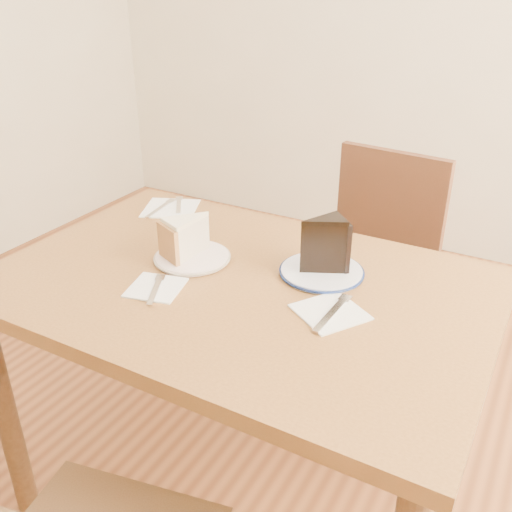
{
  "coord_description": "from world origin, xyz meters",
  "views": [
    {
      "loc": [
        0.63,
        -1.04,
        1.44
      ],
      "look_at": [
        0.02,
        0.05,
        0.8
      ],
      "focal_mm": 40.0,
      "sensor_mm": 36.0,
      "label": 1
    }
  ],
  "objects_px": {
    "plate_cream": "(192,257)",
    "carrot_cake": "(190,237)",
    "table": "(239,314)",
    "chair_far": "(366,277)",
    "plate_navy": "(322,272)",
    "chocolate_cake": "(321,247)"
  },
  "relations": [
    {
      "from": "plate_cream",
      "to": "table",
      "type": "bearing_deg",
      "value": -12.59
    },
    {
      "from": "plate_navy",
      "to": "chocolate_cake",
      "type": "bearing_deg",
      "value": -143.1
    },
    {
      "from": "plate_navy",
      "to": "chair_far",
      "type": "bearing_deg",
      "value": 93.25
    },
    {
      "from": "table",
      "to": "carrot_cake",
      "type": "distance_m",
      "value": 0.24
    },
    {
      "from": "chair_far",
      "to": "plate_cream",
      "type": "distance_m",
      "value": 0.69
    },
    {
      "from": "table",
      "to": "carrot_cake",
      "type": "bearing_deg",
      "value": 165.44
    },
    {
      "from": "table",
      "to": "carrot_cake",
      "type": "xyz_separation_m",
      "value": [
        -0.17,
        0.05,
        0.16
      ]
    },
    {
      "from": "chair_far",
      "to": "plate_navy",
      "type": "relative_size",
      "value": 4.46
    },
    {
      "from": "chair_far",
      "to": "chocolate_cake",
      "type": "relative_size",
      "value": 7.19
    },
    {
      "from": "plate_navy",
      "to": "carrot_cake",
      "type": "bearing_deg",
      "value": -165.95
    },
    {
      "from": "carrot_cake",
      "to": "table",
      "type": "bearing_deg",
      "value": 8.69
    },
    {
      "from": "chair_far",
      "to": "carrot_cake",
      "type": "relative_size",
      "value": 7.52
    },
    {
      "from": "chair_far",
      "to": "plate_cream",
      "type": "relative_size",
      "value": 4.71
    },
    {
      "from": "carrot_cake",
      "to": "chair_far",
      "type": "bearing_deg",
      "value": 84.23
    },
    {
      "from": "carrot_cake",
      "to": "plate_cream",
      "type": "bearing_deg",
      "value": -16.23
    },
    {
      "from": "plate_cream",
      "to": "chocolate_cake",
      "type": "relative_size",
      "value": 1.53
    },
    {
      "from": "chair_far",
      "to": "plate_navy",
      "type": "height_order",
      "value": "chair_far"
    },
    {
      "from": "plate_cream",
      "to": "chocolate_cake",
      "type": "bearing_deg",
      "value": 15.55
    },
    {
      "from": "plate_cream",
      "to": "carrot_cake",
      "type": "height_order",
      "value": "carrot_cake"
    },
    {
      "from": "chair_far",
      "to": "plate_cream",
      "type": "xyz_separation_m",
      "value": [
        -0.3,
        -0.57,
        0.25
      ]
    },
    {
      "from": "table",
      "to": "plate_cream",
      "type": "xyz_separation_m",
      "value": [
        -0.16,
        0.04,
        0.1
      ]
    },
    {
      "from": "carrot_cake",
      "to": "chocolate_cake",
      "type": "bearing_deg",
      "value": 36.92
    }
  ]
}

